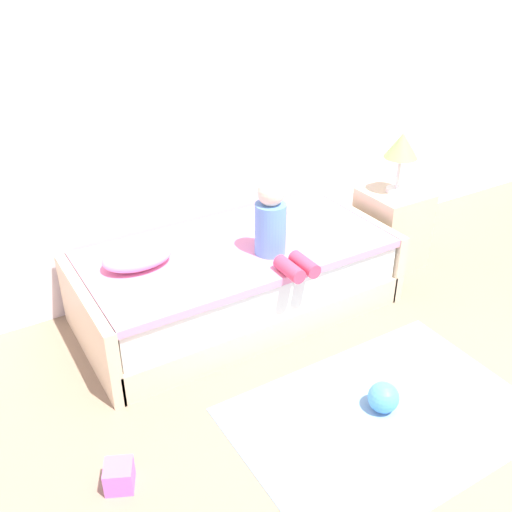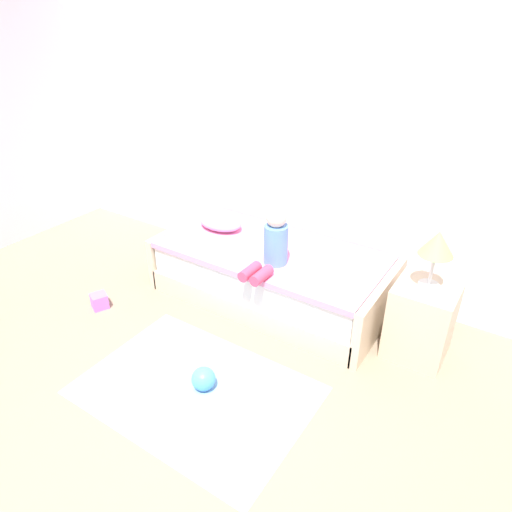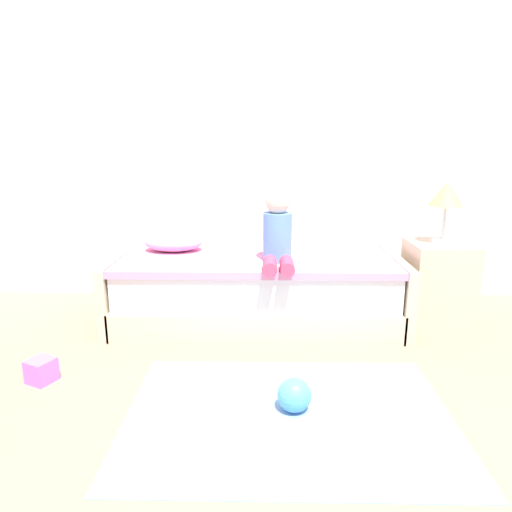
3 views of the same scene
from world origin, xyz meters
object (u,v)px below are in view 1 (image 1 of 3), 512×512
object	(u,v)px
bed	(237,279)
table_lamp	(401,148)
pillow	(137,256)
toy_ball	(383,397)
toy_block	(119,476)
nightstand	(391,228)
child_figure	(275,227)

from	to	relation	value
bed	table_lamp	distance (m)	1.52
bed	pillow	world-z (taller)	pillow
pillow	toy_ball	xyz separation A→B (m)	(0.85, -1.35, -0.48)
table_lamp	pillow	distance (m)	2.03
table_lamp	toy_block	world-z (taller)	table_lamp
bed	toy_ball	xyz separation A→B (m)	(0.21, -1.25, -0.16)
nightstand	table_lamp	size ratio (longest dim) A/B	1.33
toy_ball	nightstand	bearing A→B (deg)	46.84
nightstand	child_figure	bearing A→B (deg)	-170.75
table_lamp	toy_block	distance (m)	2.86
nightstand	pillow	xyz separation A→B (m)	(-1.99, 0.13, 0.26)
child_figure	toy_ball	distance (m)	1.19
table_lamp	child_figure	world-z (taller)	table_lamp
nightstand	pillow	distance (m)	2.01
table_lamp	toy_block	xyz separation A→B (m)	(-2.55, -0.95, -0.87)
nightstand	toy_ball	world-z (taller)	nightstand
pillow	toy_block	size ratio (longest dim) A/B	3.31
table_lamp	toy_block	size ratio (longest dim) A/B	3.39
nightstand	pillow	bearing A→B (deg)	176.18
bed	toy_block	world-z (taller)	bed
table_lamp	child_figure	xyz separation A→B (m)	(-1.20, -0.20, -0.23)
child_figure	pillow	distance (m)	0.86
nightstand	child_figure	size ratio (longest dim) A/B	1.18
table_lamp	child_figure	distance (m)	1.24
bed	pillow	bearing A→B (deg)	171.10
nightstand	child_figure	xyz separation A→B (m)	(-1.20, -0.20, 0.40)
child_figure	toy_ball	xyz separation A→B (m)	(0.06, -1.02, -0.62)
pillow	toy_ball	distance (m)	1.66
bed	nightstand	size ratio (longest dim) A/B	3.52
child_figure	nightstand	bearing A→B (deg)	9.25
bed	nightstand	world-z (taller)	nightstand
bed	table_lamp	xyz separation A→B (m)	(1.35, -0.03, 0.69)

